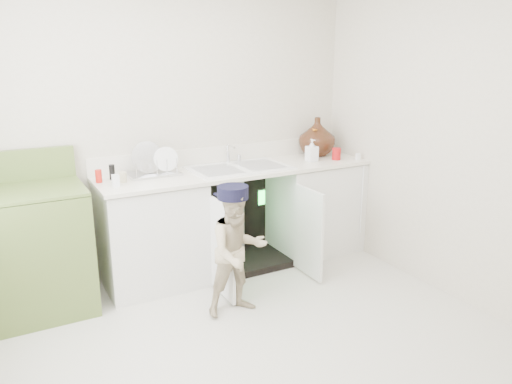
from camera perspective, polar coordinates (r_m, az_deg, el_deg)
ground at (r=3.45m, az=-0.95°, el=-17.16°), size 3.50×3.50×0.00m
room_shell at (r=2.96m, az=-1.06°, el=3.59°), size 6.00×5.50×1.26m
counter_run at (r=4.47m, az=-1.49°, el=-2.39°), size 2.44×1.02×1.27m
avocado_stove at (r=4.00m, az=-24.01°, el=-5.99°), size 0.76×0.65×1.17m
repair_worker at (r=3.63m, az=-2.10°, el=-6.66°), size 0.70×0.61×0.97m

